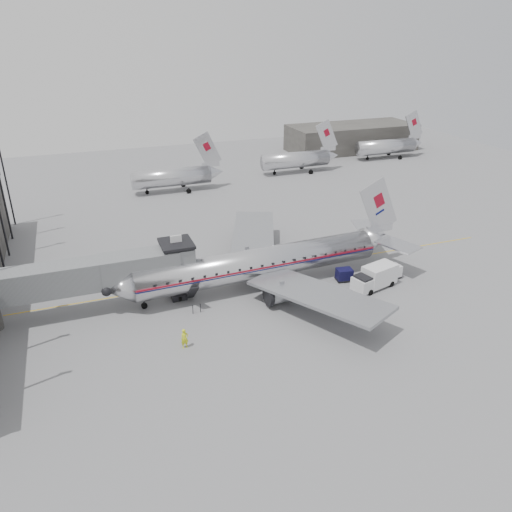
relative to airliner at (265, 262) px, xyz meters
The scene contains 12 objects.
ground 4.19m from the airliner, 103.08° to the right, with size 160.00×160.00×0.00m, color slate.
hangar 72.16m from the airliner, 52.13° to the left, with size 30.00×12.00×6.00m, color #383533.
apron_line 4.69m from the airliner, 52.28° to the left, with size 0.15×60.00×0.01m, color gold.
jet_bridge 17.43m from the airliner, behind, with size 21.00×6.20×7.10m.
distant_aircraft_near 39.05m from the airliner, 93.67° to the left, with size 16.39×3.20×10.26m.
distant_aircraft_mid 48.98m from the airliner, 61.32° to the left, with size 16.39×3.20×10.26m.
distant_aircraft_far 66.80m from the airliner, 44.68° to the left, with size 16.39×3.20×10.26m.
airliner is the anchor object (origin of this frame).
service_van 12.50m from the airliner, 23.99° to the right, with size 5.86×3.45×2.59m.
baggage_cart_navy 9.53m from the airliner, 14.23° to the right, with size 2.05×1.67×1.47m.
baggage_cart_white 15.22m from the airliner, 13.80° to the right, with size 2.07×1.62×1.57m.
ramp_worker 14.68m from the airliner, 141.66° to the right, with size 0.71×0.47×1.95m, color yellow.
Camera 1 is at (-17.90, -44.22, 27.01)m, focal length 35.00 mm.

